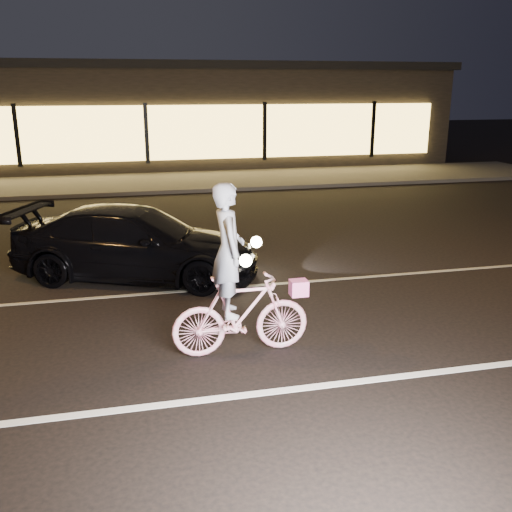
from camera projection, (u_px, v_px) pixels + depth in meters
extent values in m
plane|color=black|center=(202.00, 341.00, 7.67)|extent=(90.00, 90.00, 0.00)
cube|color=silver|center=(221.00, 398.00, 6.27)|extent=(60.00, 0.12, 0.01)
cube|color=gray|center=(186.00, 291.00, 9.54)|extent=(60.00, 0.10, 0.01)
cube|color=#383533|center=(151.00, 183.00, 19.79)|extent=(30.00, 4.00, 0.12)
cube|color=black|center=(142.00, 116.00, 24.83)|extent=(25.00, 8.00, 4.00)
cube|color=black|center=(139.00, 67.00, 24.24)|extent=(25.40, 8.40, 0.30)
cube|color=#FFCB59|center=(146.00, 133.00, 21.12)|extent=(23.00, 0.15, 2.00)
cube|color=black|center=(17.00, 136.00, 20.08)|extent=(0.15, 0.08, 2.20)
cube|color=black|center=(146.00, 133.00, 21.05)|extent=(0.15, 0.08, 2.20)
cube|color=black|center=(265.00, 131.00, 22.01)|extent=(0.15, 0.08, 2.20)
cube|color=black|center=(373.00, 129.00, 22.98)|extent=(0.15, 0.08, 2.20)
imported|color=#FF5285|center=(241.00, 315.00, 7.20)|extent=(1.76, 0.50, 1.06)
imported|color=white|center=(228.00, 250.00, 6.92)|extent=(0.40, 0.61, 1.66)
cube|color=#FF4ABC|center=(299.00, 288.00, 7.27)|extent=(0.22, 0.18, 0.20)
imported|color=black|center=(136.00, 243.00, 10.08)|extent=(4.68, 3.24, 1.26)
sphere|color=#FFF2BF|center=(256.00, 242.00, 10.34)|extent=(0.21, 0.21, 0.21)
sphere|color=#FFF2BF|center=(246.00, 261.00, 9.25)|extent=(0.21, 0.21, 0.21)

